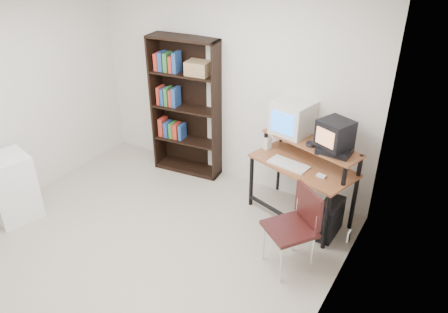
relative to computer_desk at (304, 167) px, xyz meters
The scene contains 18 objects.
floor 2.16m from the computer_desk, 127.78° to the right, with size 4.00×4.00×0.01m, color #B8AD99.
ceiling 2.80m from the computer_desk, 127.78° to the right, with size 4.00×4.00×0.01m, color white.
back_wall 1.45m from the computer_desk, 163.18° to the left, with size 4.00×0.01×2.60m, color silver.
right_wall 1.88m from the computer_desk, 65.34° to the right, with size 0.01×4.00×2.60m, color silver.
computer_desk is the anchor object (origin of this frame).
crt_monitor 0.60m from the computer_desk, 140.52° to the left, with size 0.51×0.51×0.41m.
vcr 0.46m from the computer_desk, ahead, with size 0.36×0.26×0.08m, color black.
crt_tv 0.60m from the computer_desk, ahead, with size 0.42×0.41×0.30m.
cd_spindle 0.31m from the computer_desk, ahead, with size 0.12×0.12×0.05m, color #26262B.
keyboard 0.20m from the computer_desk, 137.96° to the right, with size 0.47×0.21×0.04m, color beige.
mousepad 0.33m from the computer_desk, 36.05° to the right, with size 0.22×0.18×0.01m, color black.
mouse 0.33m from the computer_desk, 33.16° to the right, with size 0.10×0.06×0.03m, color white.
desk_speaker 0.56m from the computer_desk, 168.56° to the left, with size 0.08×0.07×0.17m, color beige.
pc_tower 0.66m from the computer_desk, 20.92° to the right, with size 0.20×0.45×0.42m, color black.
school_chair 0.90m from the computer_desk, 72.02° to the right, with size 0.63×0.63×0.90m.
bookshelf 1.87m from the computer_desk, behind, with size 1.00×0.44×1.93m.
mini_fridge 3.50m from the computer_desk, 148.61° to the right, with size 0.59×0.60×0.82m.
wall_outlet 0.95m from the computer_desk, 32.72° to the right, with size 0.02×0.08×0.12m, color beige.
Camera 1 is at (2.73, -2.63, 3.27)m, focal length 35.00 mm.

